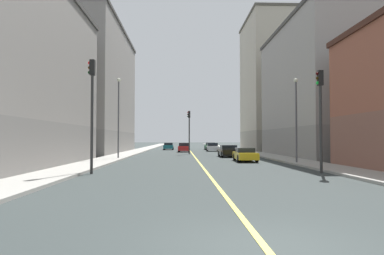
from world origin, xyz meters
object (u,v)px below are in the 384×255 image
building_left_mid (324,91)px  building_right_midblock (89,91)px  street_lamp_left_near (296,111)px  car_red (184,147)px  car_black (228,151)px  car_teal (169,146)px  car_yellow (245,155)px  car_green (210,146)px  building_left_far (275,84)px  traffic_light_left_near (320,107)px  street_lamp_right_near (118,110)px  traffic_light_median_far (189,126)px  car_white (213,147)px  traffic_light_right_near (92,101)px

building_left_mid → building_right_midblock: 31.99m
street_lamp_left_near → car_red: bearing=108.3°
car_black → car_teal: bearing=106.3°
car_yellow → car_green: bearing=90.5°
building_left_far → building_left_mid: bearing=-90.0°
car_teal → car_black: car_black is taller
traffic_light_left_near → street_lamp_left_near: bearing=82.1°
car_teal → car_yellow: (8.05, -33.77, -0.04)m
building_left_far → traffic_light_left_near: bearing=-101.7°
traffic_light_left_near → street_lamp_right_near: 20.19m
building_right_midblock → car_black: building_right_midblock is taller
building_right_midblock → car_red: (13.81, 3.30, -8.33)m
traffic_light_left_near → street_lamp_left_near: size_ratio=0.90×
car_yellow → car_black: bearing=93.3°
traffic_light_left_near → traffic_light_median_far: bearing=105.5°
traffic_light_left_near → car_green: (-2.78, 44.23, -3.27)m
car_red → car_white: bearing=32.3°
building_left_mid → car_green: size_ratio=4.55×
traffic_light_right_near → street_lamp_left_near: bearing=26.9°
street_lamp_left_near → car_green: street_lamp_left_near is taller
building_right_midblock → car_white: (18.52, 6.27, -8.35)m
traffic_light_left_near → street_lamp_left_near: (1.02, 7.33, 0.35)m
traffic_light_median_far → street_lamp_left_near: street_lamp_left_near is taller
car_yellow → car_white: car_white is taller
car_white → building_right_midblock: bearing=-161.3°
street_lamp_left_near → car_yellow: size_ratio=1.55×
street_lamp_right_near → car_red: size_ratio=1.82×
traffic_light_left_near → traffic_light_right_near: traffic_light_right_near is taller
car_black → car_white: 18.13m
building_left_mid → car_red: bearing=136.6°
traffic_light_left_near → car_yellow: 11.61m
traffic_light_left_near → car_black: size_ratio=1.38×
traffic_light_left_near → car_black: (-2.93, 18.67, -3.27)m
traffic_light_right_near → car_teal: size_ratio=1.55×
street_lamp_left_near → car_red: street_lamp_left_near is taller
traffic_light_median_far → car_red: size_ratio=1.33×
car_black → street_lamp_right_near: bearing=-158.4°
building_left_mid → building_right_midblock: bearing=158.4°
street_lamp_left_near → car_teal: (-11.55, 37.29, -3.63)m
street_lamp_left_near → car_teal: size_ratio=1.58×
street_lamp_right_near → car_yellow: size_ratio=1.80×
traffic_light_median_far → car_black: (4.23, -7.15, -3.07)m
car_teal → car_red: size_ratio=0.99×
building_left_far → car_red: building_left_far is taller
traffic_light_left_near → car_green: size_ratio=1.38×
traffic_light_median_far → street_lamp_right_near: bearing=-121.8°
building_right_midblock → street_lamp_left_near: (22.57, -23.20, -4.73)m
street_lamp_left_near → traffic_light_left_near: bearing=-97.9°
building_right_midblock → car_yellow: (19.07, -19.68, -8.40)m
car_red → car_yellow: bearing=-77.1°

